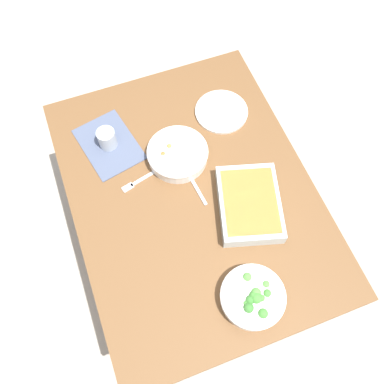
% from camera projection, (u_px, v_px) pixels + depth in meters
% --- Properties ---
extents(ground_plane, '(6.00, 6.00, 0.00)m').
position_uv_depth(ground_plane, '(192.00, 252.00, 2.25)').
color(ground_plane, '#B2A899').
extents(dining_table, '(1.20, 0.90, 0.74)m').
position_uv_depth(dining_table, '(192.00, 202.00, 1.67)').
color(dining_table, brown).
rests_on(dining_table, ground_plane).
extents(placemat, '(0.32, 0.25, 0.00)m').
position_uv_depth(placemat, '(109.00, 144.00, 1.68)').
color(placemat, '#4C5670').
rests_on(placemat, dining_table).
extents(stew_bowl, '(0.24, 0.24, 0.06)m').
position_uv_depth(stew_bowl, '(179.00, 154.00, 1.63)').
color(stew_bowl, white).
rests_on(stew_bowl, dining_table).
extents(broccoli_bowl, '(0.22, 0.22, 0.07)m').
position_uv_depth(broccoli_bowl, '(253.00, 297.00, 1.39)').
color(broccoli_bowl, white).
rests_on(broccoli_bowl, dining_table).
extents(baking_dish, '(0.35, 0.30, 0.06)m').
position_uv_depth(baking_dish, '(249.00, 204.00, 1.53)').
color(baking_dish, silver).
rests_on(baking_dish, dining_table).
extents(drink_cup, '(0.07, 0.07, 0.08)m').
position_uv_depth(drink_cup, '(107.00, 139.00, 1.65)').
color(drink_cup, '#B2BCC6').
rests_on(drink_cup, dining_table).
extents(side_plate, '(0.22, 0.22, 0.01)m').
position_uv_depth(side_plate, '(221.00, 112.00, 1.74)').
color(side_plate, silver).
rests_on(side_plate, dining_table).
extents(spoon_by_stew, '(0.18, 0.04, 0.01)m').
position_uv_depth(spoon_by_stew, '(193.00, 181.00, 1.60)').
color(spoon_by_stew, silver).
rests_on(spoon_by_stew, dining_table).
extents(fork_on_table, '(0.06, 0.18, 0.01)m').
position_uv_depth(fork_on_table, '(140.00, 181.00, 1.61)').
color(fork_on_table, silver).
rests_on(fork_on_table, dining_table).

